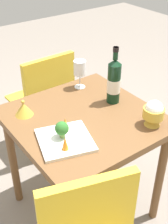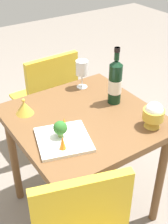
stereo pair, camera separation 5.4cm
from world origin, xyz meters
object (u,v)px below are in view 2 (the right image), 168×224
at_px(rice_bowl_lid, 24,107).
at_px(broccoli_floret, 60,128).
at_px(wine_glass, 82,68).
at_px(serving_plate, 63,140).
at_px(wine_bottle, 115,82).
at_px(rice_bowl, 154,114).
at_px(carrot_garnish_left, 63,143).
at_px(chair_by_wall, 49,94).
at_px(carrot_garnish_right, 64,123).

xyz_separation_m(rice_bowl_lid, broccoli_floret, (-0.31, -0.05, 0.03)).
bearing_deg(wine_glass, rice_bowl_lid, 100.32).
bearing_deg(serving_plate, wine_bottle, -70.88).
relative_size(wine_glass, rice_bowl, 1.26).
relative_size(rice_bowl, serving_plate, 0.45).
bearing_deg(carrot_garnish_left, serving_plate, -31.61).
bearing_deg(rice_bowl, broccoli_floret, 69.39).
height_order(chair_by_wall, broccoli_floret, chair_by_wall).
distance_m(wine_bottle, rice_bowl_lid, 0.52).
height_order(rice_bowl_lid, carrot_garnish_left, rice_bowl_lid).
bearing_deg(wine_bottle, rice_bowl, -177.21).
height_order(wine_glass, rice_bowl, wine_glass).
relative_size(wine_glass, carrot_garnish_right, 2.70).
distance_m(chair_by_wall, carrot_garnish_right, 0.79).
bearing_deg(chair_by_wall, broccoli_floret, -114.29).
relative_size(serving_plate, carrot_garnish_left, 4.56).
distance_m(rice_bowl, rice_bowl_lid, 0.69).
xyz_separation_m(wine_bottle, serving_plate, (-0.15, 0.43, -0.12)).
xyz_separation_m(wine_glass, rice_bowl_lid, (-0.08, 0.43, -0.09)).
height_order(wine_glass, serving_plate, wine_glass).
bearing_deg(broccoli_floret, wine_glass, -44.39).
distance_m(wine_glass, serving_plate, 0.56).
bearing_deg(carrot_garnish_right, rice_bowl_lid, 20.72).
height_order(wine_bottle, rice_bowl_lid, wine_bottle).
xyz_separation_m(rice_bowl, carrot_garnish_right, (0.21, 0.40, -0.02)).
xyz_separation_m(wine_bottle, rice_bowl_lid, (0.18, 0.48, -0.09)).
bearing_deg(broccoli_floret, rice_bowl, -110.61).
bearing_deg(rice_bowl_lid, broccoli_floret, -170.54).
xyz_separation_m(chair_by_wall, broccoli_floret, (-0.74, 0.32, 0.27)).
xyz_separation_m(chair_by_wall, rice_bowl, (-0.91, -0.13, 0.28)).
bearing_deg(carrot_garnish_left, carrot_garnish_right, -33.18).
height_order(rice_bowl, broccoli_floret, rice_bowl).
xyz_separation_m(chair_by_wall, serving_plate, (-0.76, 0.31, 0.21)).
relative_size(serving_plate, carrot_garnish_right, 4.70).
height_order(chair_by_wall, rice_bowl, rice_bowl).
distance_m(wine_bottle, carrot_garnish_right, 0.40).
height_order(carrot_garnish_left, carrot_garnish_right, carrot_garnish_left).
bearing_deg(rice_bowl_lid, wine_glass, -79.68).
bearing_deg(chair_by_wall, carrot_garnish_left, -114.37).
bearing_deg(wine_bottle, chair_by_wall, 10.66).
relative_size(serving_plate, broccoli_floret, 3.64).
bearing_deg(wine_glass, broccoli_floret, 135.61).
xyz_separation_m(wine_bottle, wine_glass, (0.26, 0.06, -0.00)).
height_order(wine_bottle, rice_bowl, wine_bottle).
bearing_deg(broccoli_floret, chair_by_wall, -23.03).
bearing_deg(rice_bowl_lid, carrot_garnish_left, -177.97).
bearing_deg(wine_bottle, carrot_garnish_left, 114.49).
relative_size(wine_bottle, wine_glass, 1.87).
distance_m(carrot_garnish_left, carrot_garnish_right, 0.16).
bearing_deg(rice_bowl, chair_by_wall, 8.13).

